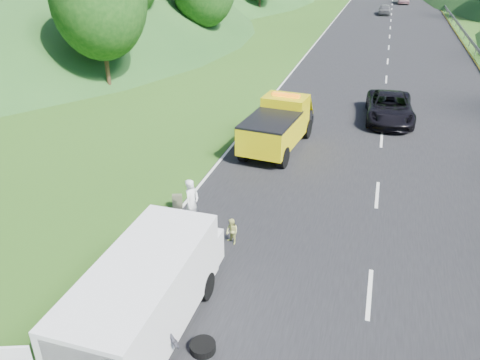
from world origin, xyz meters
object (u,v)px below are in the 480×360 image
(suitcase, at_px, (177,202))
(passing_suv, at_px, (388,120))
(tow_truck, at_px, (278,125))
(white_van, at_px, (147,292))
(child, at_px, (232,244))
(woman, at_px, (193,225))
(spare_tire, at_px, (203,351))

(suitcase, relative_size, passing_suv, 0.11)
(tow_truck, relative_size, suitcase, 10.03)
(white_van, height_order, child, white_van)
(suitcase, height_order, passing_suv, passing_suv)
(woman, distance_m, passing_suv, 14.53)
(spare_tire, bearing_deg, child, 98.69)
(suitcase, bearing_deg, white_van, -72.87)
(spare_tire, bearing_deg, tow_truck, 94.58)
(white_van, relative_size, passing_suv, 1.18)
(tow_truck, relative_size, white_van, 0.93)
(tow_truck, relative_size, child, 6.40)
(tow_truck, bearing_deg, white_van, -86.08)
(tow_truck, distance_m, white_van, 12.48)
(woman, xyz_separation_m, spare_tire, (2.34, -5.20, 0.00))
(spare_tire, bearing_deg, suitcase, 118.46)
(tow_truck, xyz_separation_m, child, (0.33, -8.23, -1.17))
(suitcase, bearing_deg, spare_tire, -61.54)
(white_van, distance_m, suitcase, 6.17)
(child, bearing_deg, tow_truck, 124.41)
(white_van, bearing_deg, tow_truck, 88.01)
(woman, distance_m, suitcase, 1.32)
(white_van, height_order, passing_suv, white_van)
(tow_truck, bearing_deg, suitcase, -102.74)
(woman, relative_size, passing_suv, 0.33)
(tow_truck, relative_size, spare_tire, 9.11)
(spare_tire, bearing_deg, woman, 114.23)
(passing_suv, bearing_deg, child, -111.94)
(white_van, bearing_deg, spare_tire, -9.01)
(tow_truck, height_order, child, tow_truck)
(child, distance_m, passing_suv, 14.56)
(woman, bearing_deg, white_van, -158.85)
(woman, height_order, child, woman)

